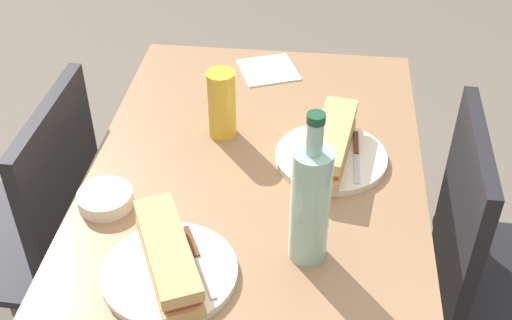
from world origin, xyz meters
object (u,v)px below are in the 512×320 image
knife_far (197,257)px  beer_glass (221,104)px  plate_near (331,157)px  olive_bowl (105,199)px  knife_near (356,154)px  baguette_sandwich_near (332,142)px  chair_near (34,228)px  plate_far (170,272)px  water_bottle (310,203)px  chair_far (493,268)px  baguette_sandwich_far (168,256)px  dining_table (256,212)px

knife_far → beer_glass: beer_glass is taller
plate_near → olive_bowl: olive_bowl is taller
knife_near → olive_bowl: olive_bowl is taller
baguette_sandwich_near → knife_near: 0.06m
knife_near → beer_glass: beer_glass is taller
beer_glass → chair_near: bearing=-76.8°
olive_bowl → plate_far: bearing=44.6°
plate_near → knife_near: 0.05m
baguette_sandwich_near → water_bottle: (0.28, -0.04, 0.08)m
chair_far → baguette_sandwich_far: bearing=-64.2°
beer_glass → olive_bowl: 0.34m
baguette_sandwich_far → beer_glass: bearing=176.4°
chair_near → water_bottle: size_ratio=2.73×
chair_near → plate_far: (0.33, 0.43, 0.26)m
chair_near → plate_near: chair_near is taller
chair_far → plate_far: 0.78m
water_bottle → chair_far: bearing=119.5°
baguette_sandwich_near → plate_near: bearing=90.0°
chair_far → plate_far: size_ratio=3.48×
knife_far → olive_bowl: bearing=-122.8°
plate_near → beer_glass: bearing=-106.3°
dining_table → knife_far: bearing=-14.2°
beer_glass → olive_bowl: (0.27, -0.19, -0.06)m
plate_far → knife_far: size_ratio=1.45×
chair_far → knife_near: bearing=-97.5°
plate_far → baguette_sandwich_far: bearing=90.0°
olive_bowl → plate_near: bearing=113.7°
baguette_sandwich_far → dining_table: bearing=159.9°
knife_near → plate_far: (0.37, -0.33, -0.01)m
baguette_sandwich_far → chair_near: bearing=-127.2°
chair_far → plate_far: chair_far is taller
chair_far → plate_near: 0.47m
chair_far → knife_far: chair_far is taller
chair_near → baguette_sandwich_near: chair_near is taller
baguette_sandwich_near → water_bottle: 0.30m
plate_far → olive_bowl: size_ratio=2.21×
baguette_sandwich_far → plate_far: bearing=-90.0°
knife_near → baguette_sandwich_far: 0.49m
plate_near → knife_near: bearing=93.6°
knife_far → beer_glass: size_ratio=1.05×
plate_near → plate_far: (0.36, -0.28, 0.00)m
chair_near → beer_glass: (-0.11, 0.46, 0.33)m
water_bottle → beer_glass: size_ratio=1.94×
olive_bowl → chair_far: bearing=100.4°
knife_far → olive_bowl: (-0.14, -0.21, -0.00)m
knife_far → water_bottle: 0.23m
baguette_sandwich_far → water_bottle: bearing=108.7°
knife_near → knife_far: same height
plate_far → water_bottle: size_ratio=0.78×
plate_near → olive_bowl: bearing=-66.3°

